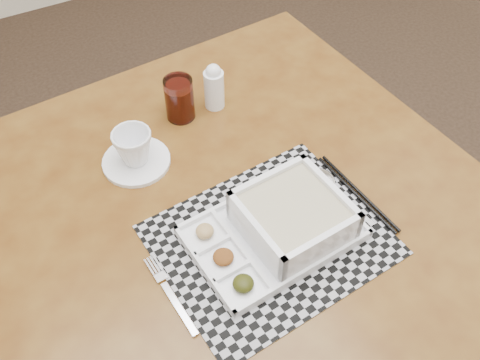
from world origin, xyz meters
name	(u,v)px	position (x,y,z in m)	size (l,w,h in m)	color
floor	(471,295)	(0.00, 0.00, 0.00)	(5.00, 5.00, 0.00)	black
dining_table	(233,224)	(-0.81, 0.21, 0.70)	(1.11, 1.11, 0.78)	#4B260D
placemat	(270,240)	(-0.79, 0.09, 0.78)	(0.43, 0.35, 0.00)	#9A99A0
serving_tray	(286,223)	(-0.76, 0.08, 0.81)	(0.34, 0.24, 0.09)	white
fork	(171,292)	(-1.01, 0.07, 0.78)	(0.03, 0.19, 0.00)	silver
spoon	(329,182)	(-0.61, 0.15, 0.78)	(0.04, 0.18, 0.01)	silver
chopsticks	(358,193)	(-0.57, 0.10, 0.78)	(0.04, 0.24, 0.01)	black
saucer	(136,161)	(-0.94, 0.40, 0.78)	(0.15, 0.15, 0.01)	white
cup	(133,147)	(-0.94, 0.40, 0.83)	(0.09, 0.09, 0.08)	white
juice_glass	(180,100)	(-0.79, 0.50, 0.83)	(0.07, 0.07, 0.11)	white
creamer_bottle	(214,87)	(-0.71, 0.49, 0.83)	(0.05, 0.05, 0.12)	white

